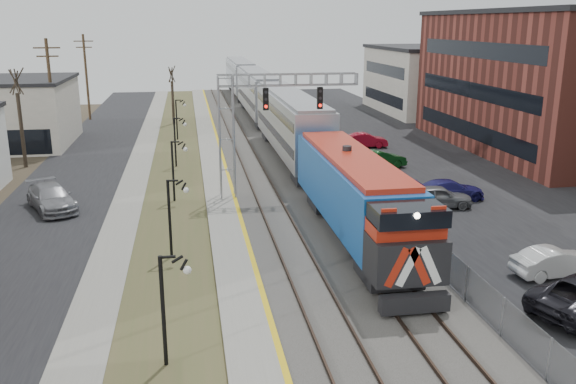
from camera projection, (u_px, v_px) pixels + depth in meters
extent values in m
cube|color=black|center=(73.00, 180.00, 45.16)|extent=(7.00, 120.00, 0.04)
cube|color=gray|center=(135.00, 177.00, 45.87)|extent=(2.00, 120.00, 0.08)
cube|color=#454B28|center=(176.00, 176.00, 46.34)|extent=(4.00, 120.00, 0.06)
cube|color=gray|center=(215.00, 173.00, 46.79)|extent=(2.00, 120.00, 0.24)
cube|color=#595651|center=(280.00, 171.00, 47.58)|extent=(8.00, 120.00, 0.20)
cube|color=black|center=(425.00, 166.00, 49.49)|extent=(16.00, 120.00, 0.04)
cube|color=gold|center=(227.00, 171.00, 46.89)|extent=(0.24, 120.00, 0.01)
cube|color=#2D2119|center=(245.00, 170.00, 47.10)|extent=(0.08, 120.00, 0.15)
cube|color=#2D2119|center=(264.00, 169.00, 47.34)|extent=(0.08, 120.00, 0.15)
cube|color=#2D2119|center=(289.00, 168.00, 47.65)|extent=(0.08, 120.00, 0.15)
cube|color=#2D2119|center=(308.00, 167.00, 47.89)|extent=(0.08, 120.00, 0.15)
cube|color=#134FA0|center=(356.00, 198.00, 31.54)|extent=(3.00, 17.00, 4.25)
cube|color=black|center=(414.00, 303.00, 23.75)|extent=(2.80, 0.50, 0.70)
cube|color=#A0A3AB|center=(290.00, 125.00, 50.69)|extent=(3.00, 22.00, 5.33)
cube|color=#A0A3AB|center=(258.00, 95.00, 72.36)|extent=(3.00, 22.00, 5.33)
cube|color=#A0A3AB|center=(241.00, 78.00, 94.03)|extent=(3.00, 22.00, 5.33)
cube|color=gray|center=(227.00, 140.00, 39.17)|extent=(1.00, 1.00, 8.00)
cube|color=gray|center=(288.00, 80.00, 38.80)|extent=(9.00, 0.80, 0.80)
cube|color=black|center=(266.00, 99.00, 38.44)|extent=(0.35, 0.25, 1.40)
cube|color=black|center=(320.00, 98.00, 38.99)|extent=(0.35, 0.25, 1.40)
cylinder|color=black|center=(163.00, 312.00, 20.15)|extent=(0.14, 0.14, 4.00)
cylinder|color=black|center=(170.00, 220.00, 29.65)|extent=(0.14, 0.14, 4.00)
cylinder|color=black|center=(173.00, 172.00, 39.16)|extent=(0.14, 0.14, 4.00)
cylinder|color=black|center=(175.00, 143.00, 48.66)|extent=(0.14, 0.14, 4.00)
cylinder|color=black|center=(177.00, 120.00, 60.07)|extent=(0.14, 0.14, 4.00)
cylinder|color=#4C3823|center=(52.00, 97.00, 52.86)|extent=(0.28, 0.28, 10.00)
cylinder|color=#4C3823|center=(87.00, 78.00, 71.87)|extent=(0.28, 0.28, 10.00)
cube|color=gray|center=(332.00, 160.00, 48.05)|extent=(0.04, 120.00, 1.60)
cube|color=brown|center=(556.00, 83.00, 54.84)|extent=(16.00, 26.00, 12.00)
cube|color=beige|center=(442.00, 81.00, 79.14)|extent=(16.00, 18.00, 8.00)
cylinder|color=#382D23|center=(22.00, 131.00, 48.41)|extent=(0.30, 0.30, 5.95)
cylinder|color=#382D23|center=(173.00, 103.00, 69.37)|extent=(0.30, 0.30, 4.90)
imported|color=silver|center=(555.00, 263.00, 27.83)|extent=(4.11, 1.77, 1.32)
imported|color=navy|center=(449.00, 190.00, 39.82)|extent=(4.69, 2.06, 1.34)
imported|color=slate|center=(438.00, 197.00, 38.21)|extent=(4.34, 2.24, 1.41)
imported|color=#0B3712|center=(379.00, 160.00, 48.37)|extent=(4.66, 2.76, 1.45)
imported|color=gray|center=(51.00, 198.00, 37.67)|extent=(4.21, 5.74, 1.55)
imported|color=#A20C20|center=(365.00, 141.00, 56.64)|extent=(4.18, 1.72, 1.35)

